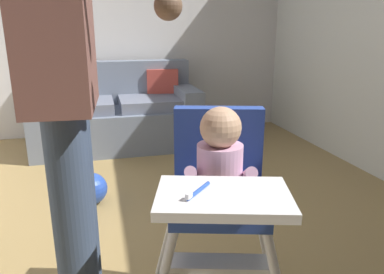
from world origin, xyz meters
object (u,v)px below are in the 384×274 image
object	(u,v)px
adult_standing	(65,93)
toy_ball	(91,189)
couch	(117,114)
high_chair	(219,180)

from	to	relation	value
adult_standing	toy_ball	distance (m)	1.48
couch	high_chair	world-z (taller)	high_chair
toy_ball	adult_standing	bearing A→B (deg)	-90.26
couch	adult_standing	size ratio (longest dim) A/B	0.97
high_chair	adult_standing	bearing A→B (deg)	-77.51
adult_standing	toy_ball	xyz separation A→B (m)	(0.01, 1.19, -0.87)
high_chair	adult_standing	distance (m)	0.63
couch	toy_ball	world-z (taller)	couch
high_chair	adult_standing	size ratio (longest dim) A/B	0.54
couch	high_chair	bearing A→B (deg)	5.50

